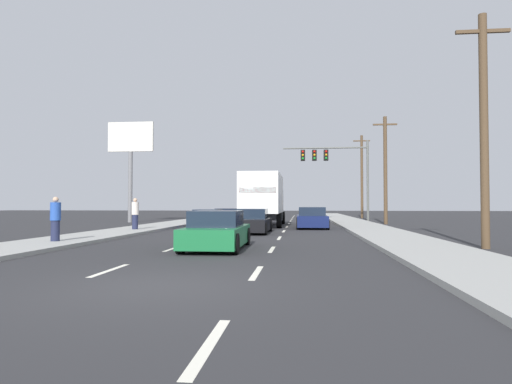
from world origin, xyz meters
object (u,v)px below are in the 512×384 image
at_px(car_green, 217,232).
at_px(pedestrian_near_corner, 135,214).
at_px(car_black, 252,222).
at_px(car_tan, 313,217).
at_px(roadside_billboard, 131,151).
at_px(traffic_signal_mast, 329,161).
at_px(pedestrian_mid_block, 55,219).
at_px(car_navy, 312,219).
at_px(utility_pole_mid, 385,168).
at_px(car_red, 227,216).
at_px(box_truck, 264,197).
at_px(utility_pole_near, 484,127).
at_px(utility_pole_far, 362,175).
at_px(car_blue, 208,219).

height_order(car_green, pedestrian_near_corner, pedestrian_near_corner).
distance_m(car_black, car_tan, 11.98).
xyz_separation_m(car_black, roadside_billboard, (-11.71, 12.46, 5.45)).
xyz_separation_m(car_tan, traffic_signal_mast, (1.57, 4.80, 4.85)).
distance_m(roadside_billboard, pedestrian_mid_block, 21.13).
bearing_deg(car_navy, utility_pole_mid, 46.18).
bearing_deg(car_navy, car_red, 134.55).
height_order(car_black, pedestrian_near_corner, pedestrian_near_corner).
bearing_deg(car_navy, car_black, -122.62).
height_order(car_tan, pedestrian_near_corner, pedestrian_near_corner).
bearing_deg(car_red, car_black, -74.30).
relative_size(car_green, pedestrian_mid_block, 2.53).
bearing_deg(car_navy, box_truck, 147.67).
bearing_deg(utility_pole_mid, pedestrian_near_corner, -145.47).
height_order(utility_pole_near, pedestrian_mid_block, utility_pole_near).
height_order(car_green, car_navy, car_navy).
relative_size(car_black, car_tan, 0.91).
relative_size(utility_pole_mid, utility_pole_far, 0.91).
bearing_deg(utility_pole_mid, car_tan, 176.13).
distance_m(car_tan, utility_pole_far, 15.87).
relative_size(car_red, pedestrian_near_corner, 2.64).
bearing_deg(car_blue, car_red, 89.88).
bearing_deg(car_black, utility_pole_far, 70.27).
height_order(car_red, utility_pole_near, utility_pole_near).
bearing_deg(roadside_billboard, utility_pole_far, 32.28).
distance_m(car_tan, pedestrian_mid_block, 21.39).
distance_m(car_red, utility_pole_far, 19.12).
distance_m(car_tan, pedestrian_near_corner, 14.95).
xyz_separation_m(box_truck, car_black, (-0.01, -7.20, -1.48)).
xyz_separation_m(traffic_signal_mast, roadside_billboard, (-16.79, -3.80, 0.62)).
bearing_deg(box_truck, car_navy, -32.33).
height_order(traffic_signal_mast, utility_pole_far, utility_pole_far).
relative_size(car_black, roadside_billboard, 0.49).
bearing_deg(utility_pole_near, utility_pole_far, 89.45).
bearing_deg(pedestrian_near_corner, pedestrian_mid_block, -90.33).
bearing_deg(car_black, car_red, 105.70).
xyz_separation_m(car_green, utility_pole_mid, (9.24, 19.37, 3.65)).
bearing_deg(car_blue, pedestrian_mid_block, -105.03).
distance_m(car_tan, traffic_signal_mast, 7.00).
bearing_deg(car_black, car_navy, 57.38).
xyz_separation_m(car_red, pedestrian_mid_block, (-3.25, -19.24, 0.41)).
relative_size(car_green, utility_pole_far, 0.46).
bearing_deg(car_blue, utility_pole_near, -44.28).
bearing_deg(car_green, car_blue, 103.48).
relative_size(car_red, pedestrian_mid_block, 2.73).
height_order(car_navy, utility_pole_mid, utility_pole_mid).
bearing_deg(utility_pole_mid, car_blue, -152.47).
distance_m(car_navy, utility_pole_far, 21.77).
bearing_deg(utility_pole_near, roadside_billboard, 136.23).
distance_m(car_red, pedestrian_mid_block, 19.52).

